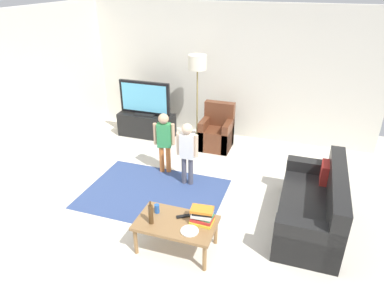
{
  "coord_description": "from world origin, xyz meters",
  "views": [
    {
      "loc": [
        1.57,
        -4.04,
        3.18
      ],
      "look_at": [
        0.0,
        0.6,
        0.65
      ],
      "focal_mm": 32.88,
      "sensor_mm": 36.0,
      "label": 1
    }
  ],
  "objects_px": {
    "tv_remote": "(183,216)",
    "floor_lamp": "(197,67)",
    "bottle": "(151,214)",
    "soda_can": "(157,209)",
    "child_near_tv": "(164,138)",
    "book_stack": "(202,215)",
    "tv": "(145,99)",
    "tv_stand": "(147,125)",
    "couch": "(316,208)",
    "child_center": "(187,149)",
    "coffee_table": "(176,225)",
    "plate": "(190,231)",
    "armchair": "(217,133)"
  },
  "relations": [
    {
      "from": "child_near_tv",
      "to": "soda_can",
      "type": "bearing_deg",
      "value": -70.47
    },
    {
      "from": "armchair",
      "to": "floor_lamp",
      "type": "bearing_deg",
      "value": 158.46
    },
    {
      "from": "coffee_table",
      "to": "tv",
      "type": "bearing_deg",
      "value": 121.31
    },
    {
      "from": "tv",
      "to": "coffee_table",
      "type": "height_order",
      "value": "tv"
    },
    {
      "from": "child_center",
      "to": "bottle",
      "type": "relative_size",
      "value": 3.41
    },
    {
      "from": "child_center",
      "to": "coffee_table",
      "type": "bearing_deg",
      "value": -75.7
    },
    {
      "from": "tv_stand",
      "to": "soda_can",
      "type": "xyz_separation_m",
      "value": [
        1.57,
        -2.99,
        0.24
      ]
    },
    {
      "from": "child_center",
      "to": "soda_can",
      "type": "xyz_separation_m",
      "value": [
        0.09,
        -1.42,
        -0.17
      ]
    },
    {
      "from": "tv",
      "to": "floor_lamp",
      "type": "xyz_separation_m",
      "value": [
        1.09,
        0.17,
        0.7
      ]
    },
    {
      "from": "tv_stand",
      "to": "plate",
      "type": "height_order",
      "value": "tv_stand"
    },
    {
      "from": "bottle",
      "to": "plate",
      "type": "height_order",
      "value": "bottle"
    },
    {
      "from": "book_stack",
      "to": "tv_remote",
      "type": "bearing_deg",
      "value": 176.1
    },
    {
      "from": "couch",
      "to": "tv_remote",
      "type": "distance_m",
      "value": 1.86
    },
    {
      "from": "tv",
      "to": "child_near_tv",
      "type": "bearing_deg",
      "value": -53.06
    },
    {
      "from": "tv",
      "to": "bottle",
      "type": "height_order",
      "value": "tv"
    },
    {
      "from": "child_center",
      "to": "book_stack",
      "type": "relative_size",
      "value": 3.72
    },
    {
      "from": "coffee_table",
      "to": "soda_can",
      "type": "xyz_separation_m",
      "value": [
        -0.3,
        0.1,
        0.11
      ]
    },
    {
      "from": "floor_lamp",
      "to": "coffee_table",
      "type": "xyz_separation_m",
      "value": [
        0.78,
        -3.25,
        -1.17
      ]
    },
    {
      "from": "soda_can",
      "to": "plate",
      "type": "bearing_deg",
      "value": -22.92
    },
    {
      "from": "coffee_table",
      "to": "book_stack",
      "type": "xyz_separation_m",
      "value": [
        0.31,
        0.1,
        0.15
      ]
    },
    {
      "from": "tv_remote",
      "to": "floor_lamp",
      "type": "bearing_deg",
      "value": 71.72
    },
    {
      "from": "tv",
      "to": "child_center",
      "type": "distance_m",
      "value": 2.15
    },
    {
      "from": "book_stack",
      "to": "soda_can",
      "type": "distance_m",
      "value": 0.61
    },
    {
      "from": "couch",
      "to": "tv_remote",
      "type": "xyz_separation_m",
      "value": [
        -1.61,
        -0.93,
        0.14
      ]
    },
    {
      "from": "child_near_tv",
      "to": "tv_stand",
      "type": "bearing_deg",
      "value": 126.5
    },
    {
      "from": "couch",
      "to": "floor_lamp",
      "type": "height_order",
      "value": "floor_lamp"
    },
    {
      "from": "book_stack",
      "to": "soda_can",
      "type": "xyz_separation_m",
      "value": [
        -0.61,
        -0.0,
        -0.04
      ]
    },
    {
      "from": "book_stack",
      "to": "bottle",
      "type": "distance_m",
      "value": 0.63
    },
    {
      "from": "child_center",
      "to": "book_stack",
      "type": "distance_m",
      "value": 1.59
    },
    {
      "from": "tv_remote",
      "to": "child_center",
      "type": "bearing_deg",
      "value": 74.2
    },
    {
      "from": "armchair",
      "to": "book_stack",
      "type": "relative_size",
      "value": 3.08
    },
    {
      "from": "bottle",
      "to": "soda_can",
      "type": "height_order",
      "value": "bottle"
    },
    {
      "from": "floor_lamp",
      "to": "tv_remote",
      "type": "relative_size",
      "value": 10.47
    },
    {
      "from": "couch",
      "to": "plate",
      "type": "xyz_separation_m",
      "value": [
        -1.44,
        -1.17,
        0.14
      ]
    },
    {
      "from": "couch",
      "to": "tv_stand",
      "type": "bearing_deg",
      "value": 149.88
    },
    {
      "from": "soda_can",
      "to": "floor_lamp",
      "type": "bearing_deg",
      "value": 98.67
    },
    {
      "from": "tv",
      "to": "soda_can",
      "type": "relative_size",
      "value": 9.17
    },
    {
      "from": "plate",
      "to": "floor_lamp",
      "type": "bearing_deg",
      "value": 106.55
    },
    {
      "from": "child_near_tv",
      "to": "soda_can",
      "type": "xyz_separation_m",
      "value": [
        0.6,
        -1.68,
        -0.18
      ]
    },
    {
      "from": "child_center",
      "to": "book_stack",
      "type": "height_order",
      "value": "child_center"
    },
    {
      "from": "couch",
      "to": "coffee_table",
      "type": "relative_size",
      "value": 1.8
    },
    {
      "from": "book_stack",
      "to": "plate",
      "type": "xyz_separation_m",
      "value": [
        -0.09,
        -0.22,
        -0.09
      ]
    },
    {
      "from": "tv_stand",
      "to": "plate",
      "type": "relative_size",
      "value": 5.45
    },
    {
      "from": "floor_lamp",
      "to": "tv_remote",
      "type": "height_order",
      "value": "floor_lamp"
    },
    {
      "from": "bottle",
      "to": "soda_can",
      "type": "xyz_separation_m",
      "value": [
        -0.02,
        0.22,
        -0.08
      ]
    },
    {
      "from": "armchair",
      "to": "tv_remote",
      "type": "xyz_separation_m",
      "value": [
        0.34,
        -2.93,
        0.13
      ]
    },
    {
      "from": "floor_lamp",
      "to": "bottle",
      "type": "xyz_separation_m",
      "value": [
        0.5,
        -3.37,
        -0.99
      ]
    },
    {
      "from": "armchair",
      "to": "tv_remote",
      "type": "distance_m",
      "value": 2.96
    },
    {
      "from": "bottle",
      "to": "soda_can",
      "type": "bearing_deg",
      "value": 95.19
    },
    {
      "from": "bottle",
      "to": "tv_remote",
      "type": "distance_m",
      "value": 0.43
    }
  ]
}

